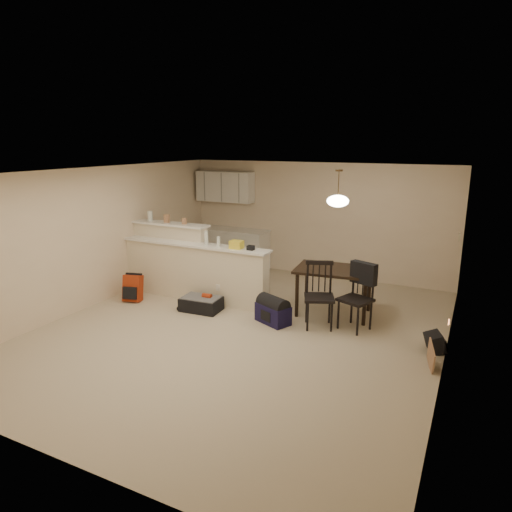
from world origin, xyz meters
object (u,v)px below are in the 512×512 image
Objects in this scene: pendant_lamp at (338,200)px; suitcase at (201,304)px; dining_chair_far at (355,298)px; navy_duffel at (273,314)px; dining_table at (335,274)px; dining_chair_near at (319,296)px; black_daypack at (435,343)px; red_backpack at (133,288)px.

pendant_lamp is 0.89× the size of suitcase.
dining_chair_far is 1.81× the size of navy_duffel.
dining_chair_far is at bearing -51.69° from dining_table.
navy_duffel is at bearing -138.68° from dining_table.
dining_chair_far is (0.50, -0.51, -1.46)m from pendant_lamp.
black_daypack is (1.79, -0.11, -0.40)m from dining_chair_near.
dining_table is 0.71m from dining_chair_near.
dining_table is at bearing 156.01° from dining_chair_far.
dining_chair_near reaches higher than suitcase.
pendant_lamp is 1.63m from dining_chair_far.
black_daypack is at bearing -24.33° from pendant_lamp.
dining_chair_far is (0.54, 0.17, -0.01)m from dining_chair_near.
pendant_lamp is 2.99m from suitcase.
pendant_lamp is 1.25× the size of red_backpack.
navy_duffel is (1.38, 0.04, 0.04)m from suitcase.
dining_table is at bearing 18.39° from suitcase.
dining_chair_far reaches higher than black_daypack.
dining_chair_near is 2.15× the size of red_backpack.
dining_table is 3.77m from red_backpack.
red_backpack is 1.64× the size of black_daypack.
dining_table is at bearing 0.00° from pendant_lamp.
red_backpack is (-3.59, -1.03, -0.47)m from dining_table.
dining_table is at bearing 0.90° from red_backpack.
dining_chair_far is 1.37m from navy_duffel.
suitcase is (-2.12, -0.21, -0.42)m from dining_chair_near.
navy_duffel is at bearing 170.29° from dining_chair_near.
dining_chair_near is 1.83× the size of navy_duffel.
red_backpack reaches higher than suitcase.
red_backpack is at bearing -170.38° from dining_table.
navy_duffel is (-0.77, -0.85, -0.56)m from dining_table.
pendant_lamp is at bearing 44.11° from black_daypack.
suitcase is at bearing -157.51° from pendant_lamp.
dining_table is 2.82× the size of red_backpack.
dining_table is 1.27m from pendant_lamp.
dining_table is at bearing 72.22° from navy_duffel.
navy_duffel is at bearing -2.28° from suitcase.
navy_duffel reaches higher than suitcase.
pendant_lamp is at bearing 0.90° from red_backpack.
dining_chair_near is 3.53× the size of black_daypack.
black_daypack is (5.34, 0.24, -0.11)m from red_backpack.
dining_table is 2.26× the size of pendant_lamp.
black_daypack is (1.75, -0.79, -1.86)m from pendant_lamp.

